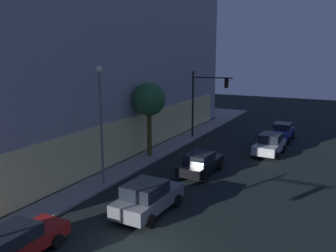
{
  "coord_description": "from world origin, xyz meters",
  "views": [
    {
      "loc": [
        -12.12,
        -7.46,
        8.53
      ],
      "look_at": [
        7.06,
        2.31,
        4.12
      ],
      "focal_mm": 38.14,
      "sensor_mm": 36.0,
      "label": 1
    }
  ],
  "objects_px": {
    "car_black": "(201,163)",
    "car_silver": "(270,144)",
    "car_red": "(14,244)",
    "car_grey": "(148,197)",
    "sidewalk_tree": "(149,100)",
    "car_blue": "(282,132)",
    "modern_building": "(36,48)",
    "street_lamp_sidewalk": "(101,111)",
    "traffic_light_far_corner": "(204,95)"
  },
  "relations": [
    {
      "from": "car_black",
      "to": "car_silver",
      "type": "bearing_deg",
      "value": -24.23
    },
    {
      "from": "car_red",
      "to": "car_grey",
      "type": "relative_size",
      "value": 0.99
    },
    {
      "from": "sidewalk_tree",
      "to": "car_blue",
      "type": "distance_m",
      "value": 14.61
    },
    {
      "from": "modern_building",
      "to": "car_red",
      "type": "distance_m",
      "value": 24.83
    },
    {
      "from": "street_lamp_sidewalk",
      "to": "car_blue",
      "type": "distance_m",
      "value": 20.24
    },
    {
      "from": "car_blue",
      "to": "car_silver",
      "type": "bearing_deg",
      "value": 179.32
    },
    {
      "from": "sidewalk_tree",
      "to": "car_black",
      "type": "distance_m",
      "value": 7.07
    },
    {
      "from": "street_lamp_sidewalk",
      "to": "car_grey",
      "type": "height_order",
      "value": "street_lamp_sidewalk"
    },
    {
      "from": "modern_building",
      "to": "sidewalk_tree",
      "type": "bearing_deg",
      "value": -94.95
    },
    {
      "from": "traffic_light_far_corner",
      "to": "street_lamp_sidewalk",
      "type": "xyz_separation_m",
      "value": [
        -15.0,
        1.19,
        0.48
      ]
    },
    {
      "from": "car_silver",
      "to": "sidewalk_tree",
      "type": "bearing_deg",
      "value": 121.1
    },
    {
      "from": "modern_building",
      "to": "car_silver",
      "type": "bearing_deg",
      "value": -79.48
    },
    {
      "from": "car_grey",
      "to": "car_black",
      "type": "height_order",
      "value": "car_grey"
    },
    {
      "from": "sidewalk_tree",
      "to": "car_blue",
      "type": "xyz_separation_m",
      "value": [
        10.94,
        -8.86,
        -3.92
      ]
    },
    {
      "from": "sidewalk_tree",
      "to": "car_grey",
      "type": "bearing_deg",
      "value": -150.57
    },
    {
      "from": "traffic_light_far_corner",
      "to": "car_grey",
      "type": "bearing_deg",
      "value": -168.37
    },
    {
      "from": "car_grey",
      "to": "sidewalk_tree",
      "type": "bearing_deg",
      "value": 29.43
    },
    {
      "from": "traffic_light_far_corner",
      "to": "car_blue",
      "type": "height_order",
      "value": "traffic_light_far_corner"
    },
    {
      "from": "traffic_light_far_corner",
      "to": "car_silver",
      "type": "xyz_separation_m",
      "value": [
        -2.64,
        -7.06,
        -3.6
      ]
    },
    {
      "from": "street_lamp_sidewalk",
      "to": "car_grey",
      "type": "relative_size",
      "value": 1.62
    },
    {
      "from": "traffic_light_far_corner",
      "to": "street_lamp_sidewalk",
      "type": "relative_size",
      "value": 0.87
    },
    {
      "from": "modern_building",
      "to": "car_red",
      "type": "relative_size",
      "value": 7.77
    },
    {
      "from": "car_red",
      "to": "car_black",
      "type": "height_order",
      "value": "car_black"
    },
    {
      "from": "sidewalk_tree",
      "to": "car_black",
      "type": "bearing_deg",
      "value": -111.28
    },
    {
      "from": "car_red",
      "to": "car_blue",
      "type": "height_order",
      "value": "car_blue"
    },
    {
      "from": "modern_building",
      "to": "car_blue",
      "type": "relative_size",
      "value": 8.57
    },
    {
      "from": "car_red",
      "to": "car_silver",
      "type": "distance_m",
      "value": 22.02
    },
    {
      "from": "modern_building",
      "to": "street_lamp_sidewalk",
      "type": "relative_size",
      "value": 4.78
    },
    {
      "from": "car_blue",
      "to": "sidewalk_tree",
      "type": "bearing_deg",
      "value": 140.99
    },
    {
      "from": "car_black",
      "to": "car_silver",
      "type": "xyz_separation_m",
      "value": [
        7.43,
        -3.34,
        0.07
      ]
    },
    {
      "from": "car_grey",
      "to": "car_blue",
      "type": "distance_m",
      "value": 20.65
    },
    {
      "from": "traffic_light_far_corner",
      "to": "sidewalk_tree",
      "type": "height_order",
      "value": "traffic_light_far_corner"
    },
    {
      "from": "car_black",
      "to": "sidewalk_tree",
      "type": "bearing_deg",
      "value": 68.72
    },
    {
      "from": "car_red",
      "to": "traffic_light_far_corner",
      "type": "bearing_deg",
      "value": 2.17
    },
    {
      "from": "car_silver",
      "to": "street_lamp_sidewalk",
      "type": "bearing_deg",
      "value": 146.3
    },
    {
      "from": "traffic_light_far_corner",
      "to": "car_red",
      "type": "xyz_separation_m",
      "value": [
        -23.78,
        -0.9,
        -3.7
      ]
    },
    {
      "from": "car_blue",
      "to": "car_red",
      "type": "bearing_deg",
      "value": 166.92
    },
    {
      "from": "car_red",
      "to": "car_grey",
      "type": "height_order",
      "value": "car_grey"
    },
    {
      "from": "sidewalk_tree",
      "to": "car_black",
      "type": "xyz_separation_m",
      "value": [
        -2.12,
        -5.45,
        -3.97
      ]
    },
    {
      "from": "sidewalk_tree",
      "to": "car_silver",
      "type": "relative_size",
      "value": 1.4
    },
    {
      "from": "car_red",
      "to": "car_blue",
      "type": "distance_m",
      "value": 27.48
    },
    {
      "from": "car_silver",
      "to": "car_blue",
      "type": "distance_m",
      "value": 5.63
    },
    {
      "from": "car_silver",
      "to": "car_blue",
      "type": "height_order",
      "value": "car_silver"
    },
    {
      "from": "street_lamp_sidewalk",
      "to": "car_blue",
      "type": "xyz_separation_m",
      "value": [
        17.99,
        -8.31,
        -4.1
      ]
    },
    {
      "from": "sidewalk_tree",
      "to": "car_grey",
      "type": "relative_size",
      "value": 1.29
    },
    {
      "from": "street_lamp_sidewalk",
      "to": "car_silver",
      "type": "height_order",
      "value": "street_lamp_sidewalk"
    },
    {
      "from": "car_grey",
      "to": "car_blue",
      "type": "height_order",
      "value": "car_grey"
    },
    {
      "from": "modern_building",
      "to": "car_blue",
      "type": "xyz_separation_m",
      "value": [
        9.77,
        -22.34,
        -8.12
      ]
    },
    {
      "from": "street_lamp_sidewalk",
      "to": "car_red",
      "type": "distance_m",
      "value": 9.95
    },
    {
      "from": "car_grey",
      "to": "car_black",
      "type": "distance_m",
      "value": 7.29
    }
  ]
}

